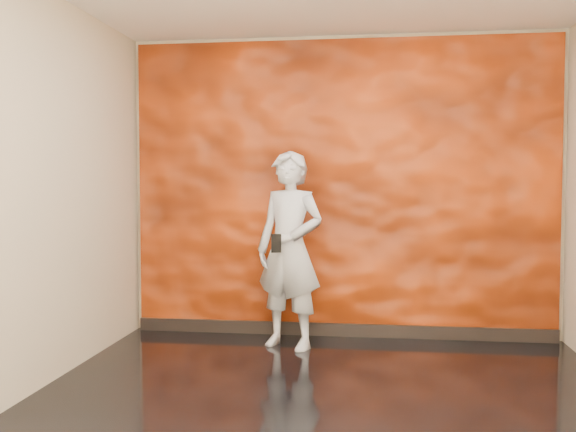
% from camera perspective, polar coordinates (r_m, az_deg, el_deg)
% --- Properties ---
extents(room, '(4.02, 4.02, 2.81)m').
position_cam_1_polar(room, '(4.04, 3.43, 2.44)').
color(room, black).
rests_on(room, ground).
extents(feature_wall, '(3.90, 0.06, 2.75)m').
position_cam_1_polar(feature_wall, '(5.99, 4.81, 2.43)').
color(feature_wall, '#D74009').
rests_on(feature_wall, ground).
extents(baseboard, '(3.90, 0.04, 0.12)m').
position_cam_1_polar(baseboard, '(6.11, 4.74, -10.05)').
color(baseboard, black).
rests_on(baseboard, ground).
extents(man, '(0.73, 0.61, 1.71)m').
position_cam_1_polar(man, '(5.57, 0.16, -3.01)').
color(man, '#9CA0AC').
rests_on(man, ground).
extents(phone, '(0.08, 0.04, 0.16)m').
position_cam_1_polar(phone, '(5.35, -1.06, -2.44)').
color(phone, black).
rests_on(phone, man).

